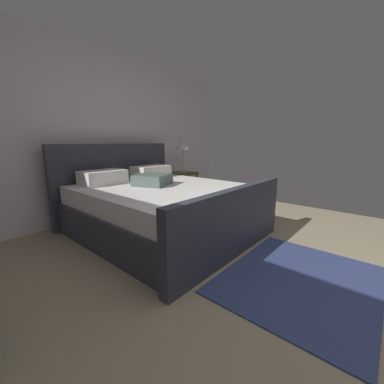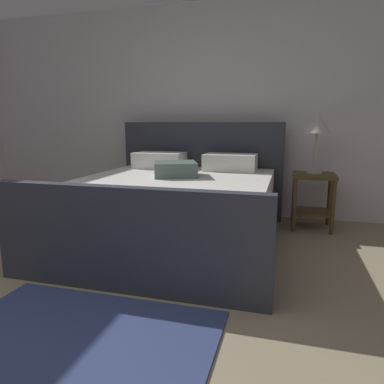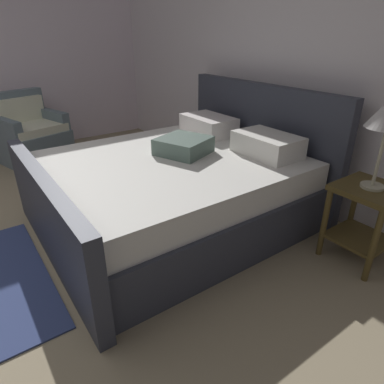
% 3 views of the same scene
% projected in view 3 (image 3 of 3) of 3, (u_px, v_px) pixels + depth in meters
% --- Properties ---
extents(wall_back, '(5.81, 0.12, 2.55)m').
position_uv_depth(wall_back, '(264.00, 65.00, 3.46)').
color(wall_back, silver).
rests_on(wall_back, ground).
extents(bed, '(1.95, 2.20, 1.14)m').
position_uv_depth(bed, '(177.00, 186.00, 3.02)').
color(bed, '#323642').
rests_on(bed, ground).
extents(nightstand_right, '(0.44, 0.44, 0.60)m').
position_uv_depth(nightstand_right, '(366.00, 212.00, 2.46)').
color(nightstand_right, '#51421F').
rests_on(nightstand_right, ground).
extents(armchair, '(0.90, 0.89, 0.90)m').
position_uv_depth(armchair, '(31.00, 136.00, 4.41)').
color(armchair, slate).
rests_on(armchair, ground).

